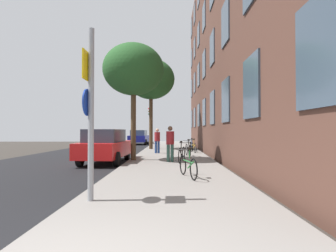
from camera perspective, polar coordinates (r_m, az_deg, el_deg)
The scene contains 17 objects.
ground_plane at distance 17.62m, azimuth -10.88°, elevation -6.10°, with size 41.80×41.80×0.00m, color #332D28.
road_asphalt at distance 18.15m, azimuth -17.43°, elevation -5.90°, with size 7.00×38.00×0.01m, color black.
sidewalk at distance 17.28m, azimuth 0.64°, elevation -6.02°, with size 4.20×38.00×0.12m, color gray.
building_facade at distance 17.85m, azimuth 9.40°, elevation 17.52°, with size 0.56×27.00×14.44m.
sign_post at distance 5.76m, azimuth -16.42°, elevation 4.28°, with size 0.15×0.60×3.58m.
traffic_light at distance 25.21m, azimuth -3.66°, elevation 1.50°, with size 0.43×0.24×3.73m.
tree_near at distance 13.61m, azimuth -7.42°, elevation 11.83°, with size 3.03×3.03×5.78m.
tree_far at distance 21.66m, azimuth -3.68°, elevation 9.94°, with size 3.79×3.79×7.20m.
bicycle_0 at distance 8.33m, azimuth 4.32°, elevation -8.48°, with size 0.57×1.66×0.93m.
bicycle_1 at distance 12.21m, azimuth 2.96°, elevation -6.01°, with size 0.51×1.68×0.98m.
bicycle_2 at distance 15.15m, azimuth 4.32°, elevation -5.06°, with size 0.42×1.70×0.96m.
bicycle_3 at distance 17.82m, azimuth 5.47°, elevation -4.51°, with size 0.42×1.63×0.92m.
bicycle_4 at distance 19.29m, azimuth 5.05°, elevation -4.26°, with size 0.42×1.71×0.91m.
pedestrian_0 at distance 12.40m, azimuth 0.47°, elevation -3.31°, with size 0.49×0.49×1.66m.
pedestrian_1 at distance 17.13m, azimuth -2.32°, elevation -2.82°, with size 0.50×0.50×1.59m.
car_0 at distance 13.22m, azimuth -13.23°, elevation -4.13°, with size 1.98×4.35×1.62m.
car_1 at distance 30.27m, azimuth -6.24°, elevation -2.39°, with size 2.04×4.27×1.62m.
Camera 1 is at (1.04, -2.21, 1.56)m, focal length 28.39 mm.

